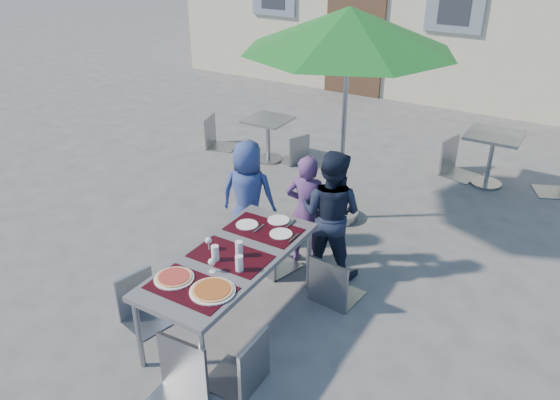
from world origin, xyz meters
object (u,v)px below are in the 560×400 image
Objects in this scene: child_1 at (307,211)px; child_2 at (331,214)px; pizza_near_left at (174,278)px; cafe_table_1 at (492,149)px; bg_chair_r_0 at (296,132)px; chair_1 at (268,224)px; pizza_near_right at (212,290)px; chair_3 at (137,274)px; chair_4 at (242,331)px; child_0 at (248,195)px; chair_2 at (335,253)px; chair_0 at (246,216)px; chair_5 at (171,343)px; cafe_table_0 at (268,133)px; patio_umbrella at (349,31)px; bg_chair_l_0 at (215,113)px; dining_table at (231,262)px; bg_chair_l_1 at (459,136)px.

child_2 is (0.30, -0.04, 0.06)m from child_1.
cafe_table_1 is (1.57, 4.91, -0.22)m from pizza_near_left.
child_2 is at bearing -53.51° from bg_chair_r_0.
cafe_table_1 is (1.55, 3.46, -0.03)m from chair_1.
child_1 reaches higher than chair_1.
pizza_near_right is at bearing 79.39° from child_1.
chair_3 is 0.92× the size of chair_4.
child_2 is at bearing 162.62° from child_0.
child_1 reaches higher than chair_2.
chair_5 is at bearing -70.46° from chair_0.
chair_3 is at bearing 147.20° from chair_5.
cafe_table_0 is at bearing 113.76° from chair_5.
bg_chair_l_0 is at bearing 157.48° from patio_umbrella.
bg_chair_r_0 is (-1.21, 4.20, -0.26)m from pizza_near_left.
chair_4 is at bearing -48.28° from dining_table.
pizza_near_left is 0.63m from chair_5.
child_1 is 3.35m from cafe_table_1.
chair_5 is (0.96, -0.62, 0.09)m from chair_3.
chair_1 is at bearing 104.33° from pizza_near_right.
patio_umbrella reaches higher than chair_4.
chair_2 is (0.84, -0.14, -0.01)m from chair_1.
child_0 is 3.60m from bg_chair_l_1.
child_2 is at bearing -107.57° from cafe_table_1.
patio_umbrella is 3.55m from bg_chair_l_0.
chair_2 is 3.71m from cafe_table_0.
chair_4 is 0.97× the size of bg_chair_l_0.
cafe_table_1 is (4.25, 0.82, -0.04)m from bg_chair_l_0.
child_0 reaches higher than cafe_table_1.
bg_chair_r_0 is 1.12× the size of cafe_table_1.
chair_5 is at bearing -32.80° from chair_3.
child_2 is 3.18m from cafe_table_0.
pizza_near_right is at bearing -97.67° from bg_chair_l_1.
bg_chair_l_1 is (2.69, 0.98, 0.17)m from cafe_table_0.
chair_0 is 2.32m from patio_umbrella.
chair_2 is 1.38m from chair_4.
cafe_table_0 is 0.78× the size of bg_chair_r_0.
bg_chair_l_0 is at bearing 141.89° from chair_2.
patio_umbrella is 3.03m from cafe_table_1.
cafe_table_1 is (2.15, 4.78, 0.03)m from chair_3.
chair_2 reaches higher than chair_3.
chair_2 is (0.86, 1.31, -0.19)m from pizza_near_left.
chair_1 is at bearing -21.92° from chair_0.
child_2 reaches higher than chair_3.
chair_0 is (-0.75, 1.58, -0.27)m from pizza_near_right.
child_1 reaches higher than chair_5.
pizza_near_right is at bearing -103.65° from cafe_table_1.
chair_4 is at bearing -64.83° from chair_1.
chair_5 reaches higher than bg_chair_r_0.
pizza_near_right is 0.39× the size of chair_4.
cafe_table_1 is at bearing -15.03° from bg_chair_l_1.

